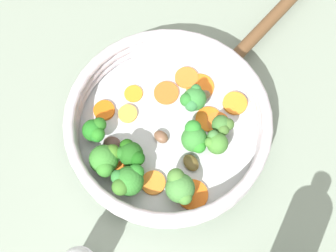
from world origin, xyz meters
The scene contains 31 objects.
ground_plane centered at (0.00, 0.00, 0.00)m, with size 4.00×4.00×0.00m, color gray.
skillet centered at (0.00, 0.00, 0.01)m, with size 0.28×0.28×0.02m, color #B2B5B7.
skillet_rim_wall centered at (0.00, 0.00, 0.04)m, with size 0.30×0.30×0.05m.
skillet_handle centered at (-0.21, -0.14, 0.03)m, with size 0.02×0.02×0.23m, color brown.
skillet_rivet_left centered at (-0.13, -0.04, 0.02)m, with size 0.01×0.01×0.01m, color #ADB6B8.
skillet_rivet_right centered at (-0.09, -0.10, 0.02)m, with size 0.01×0.01×0.01m, color #B1B1B5.
carrot_slice_0 centered at (0.08, 0.05, 0.02)m, with size 0.03×0.03×0.01m, color orange.
carrot_slice_1 centered at (0.09, -0.05, 0.02)m, with size 0.03×0.03×0.01m, color #D85D10.
carrot_slice_2 centered at (-0.06, 0.00, 0.02)m, with size 0.04×0.04×0.00m, color orange.
carrot_slice_3 centered at (-0.01, 0.11, 0.02)m, with size 0.04×0.04×0.01m, color orange.
carrot_slice_4 centered at (0.04, 0.07, 0.02)m, with size 0.04×0.04×0.01m, color orange.
carrot_slice_5 centered at (-0.08, 0.01, 0.02)m, with size 0.03×0.03×0.00m, color orange.
carrot_slice_6 centered at (-0.11, -0.01, 0.02)m, with size 0.04×0.04×0.01m, color orange.
carrot_slice_7 centered at (-0.05, -0.08, 0.02)m, with size 0.04×0.04×0.00m, color orange.
carrot_slice_8 centered at (0.05, -0.04, 0.02)m, with size 0.03×0.03×0.01m, color #F99B37.
carrot_slice_9 centered at (-0.07, -0.06, 0.02)m, with size 0.04×0.04×0.00m, color orange.
carrot_slice_10 centered at (0.04, -0.07, 0.02)m, with size 0.03×0.03×0.00m, color orange.
carrot_slice_11 centered at (-0.01, -0.06, 0.02)m, with size 0.04×0.04×0.00m, color #DC5B1F.
broccoli_floret_0 centered at (-0.08, 0.02, 0.04)m, with size 0.03×0.03×0.04m.
broccoli_floret_1 centered at (-0.06, 0.05, 0.04)m, with size 0.03×0.04×0.04m.
broccoli_floret_2 centered at (0.10, -0.02, 0.04)m, with size 0.04×0.04×0.04m.
broccoli_floret_3 centered at (-0.03, 0.03, 0.04)m, with size 0.04×0.05×0.04m.
broccoli_floret_4 centered at (0.08, 0.07, 0.05)m, with size 0.05×0.04×0.05m.
broccoli_floret_5 centered at (0.06, 0.03, 0.05)m, with size 0.04×0.04×0.05m.
broccoli_floret_6 centered at (0.01, 0.10, 0.05)m, with size 0.04×0.05×0.05m.
broccoli_floret_7 centered at (-0.05, -0.03, 0.05)m, with size 0.04×0.04×0.05m.
broccoli_floret_8 centered at (0.10, 0.03, 0.05)m, with size 0.05×0.05×0.05m.
mushroom_piece_0 centered at (0.09, 0.00, 0.02)m, with size 0.03×0.02×0.01m, color brown.
mushroom_piece_1 centered at (-0.07, -0.04, 0.02)m, with size 0.02×0.02×0.01m, color brown.
mushroom_piece_2 centered at (0.01, 0.01, 0.02)m, with size 0.02×0.02×0.01m, color brown.
mushroom_piece_3 centered at (-0.02, 0.06, 0.02)m, with size 0.03×0.02×0.01m, color brown.
Camera 1 is at (0.07, 0.25, 0.67)m, focal length 50.00 mm.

